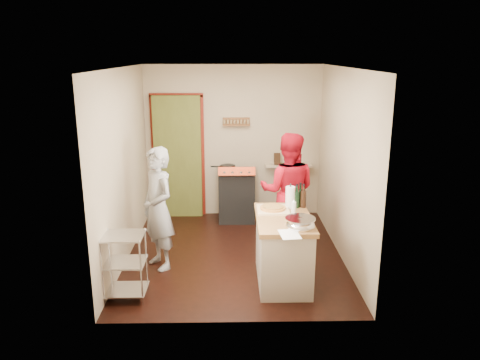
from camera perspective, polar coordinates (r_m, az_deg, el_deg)
name	(u,v)px	position (r m, az deg, el deg)	size (l,w,h in m)	color
floor	(235,254)	(6.78, -0.67, -8.99)	(3.50, 3.50, 0.00)	black
back_wall	(196,151)	(8.15, -5.33, 3.52)	(3.00, 0.44, 2.60)	tan
left_wall	(123,166)	(6.52, -14.02, 1.63)	(0.04, 3.50, 2.60)	tan
right_wall	(344,165)	(6.54, 12.56, 1.77)	(0.04, 3.50, 2.60)	tan
ceiling	(234,67)	(6.18, -0.75, 13.64)	(3.00, 3.50, 0.02)	white
stove	(236,195)	(7.95, -0.43, -1.79)	(0.60, 0.63, 1.00)	black
wire_shelving	(125,263)	(5.64, -13.88, -9.82)	(0.48, 0.40, 0.80)	silver
island	(283,247)	(5.88, 5.32, -8.16)	(0.67, 1.29, 1.16)	#B8AC9C
person_stripe	(158,209)	(6.21, -9.94, -3.46)	(0.60, 0.39, 1.63)	#9D9DA1
person_red	(288,191)	(6.80, 5.84, -1.33)	(0.83, 0.64, 1.70)	#B30B1C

